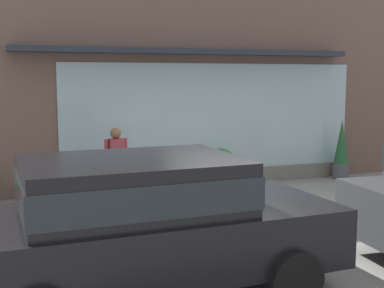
{
  "coord_description": "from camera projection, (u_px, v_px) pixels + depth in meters",
  "views": [
    {
      "loc": [
        -3.89,
        -8.11,
        2.52
      ],
      "look_at": [
        -0.56,
        1.2,
        1.24
      ],
      "focal_mm": 48.42,
      "sensor_mm": 36.0,
      "label": 1
    }
  ],
  "objects": [
    {
      "name": "curb_strip",
      "position": [
        249.0,
        219.0,
        9.0
      ],
      "size": [
        14.0,
        0.24,
        0.12
      ],
      "primitive_type": "cube",
      "color": "#B2B2AD",
      "rests_on": "ground_plane"
    },
    {
      "name": "potted_plant_window_center",
      "position": [
        341.0,
        150.0,
        12.85
      ],
      "size": [
        0.39,
        0.39,
        1.48
      ],
      "color": "#4C4C51",
      "rests_on": "ground_plane"
    },
    {
      "name": "parked_car_black",
      "position": [
        143.0,
        218.0,
        5.93
      ],
      "size": [
        4.42,
        2.21,
        1.61
      ],
      "rotation": [
        0.0,
        0.0,
        0.04
      ],
      "color": "black",
      "rests_on": "ground_plane"
    },
    {
      "name": "ground_plane",
      "position": [
        244.0,
        220.0,
        9.19
      ],
      "size": [
        60.0,
        60.0,
        0.0
      ],
      "primitive_type": "plane",
      "color": "gray"
    },
    {
      "name": "potted_plant_corner_tall",
      "position": [
        221.0,
        168.0,
        11.52
      ],
      "size": [
        0.65,
        0.65,
        0.95
      ],
      "color": "#9E6042",
      "rests_on": "ground_plane"
    },
    {
      "name": "potted_plant_near_hydrant",
      "position": [
        88.0,
        183.0,
        10.76
      ],
      "size": [
        0.37,
        0.37,
        0.66
      ],
      "color": "#9E6042",
      "rests_on": "ground_plane"
    },
    {
      "name": "fire_hydrant",
      "position": [
        137.0,
        191.0,
        9.43
      ],
      "size": [
        0.38,
        0.35,
        0.9
      ],
      "color": "red",
      "rests_on": "ground_plane"
    },
    {
      "name": "pedestrian_with_handbag",
      "position": [
        117.0,
        162.0,
        9.93
      ],
      "size": [
        0.64,
        0.25,
        1.57
      ],
      "rotation": [
        0.0,
        0.0,
        0.2
      ],
      "color": "#475675",
      "rests_on": "ground_plane"
    },
    {
      "name": "storefront",
      "position": [
        186.0,
        89.0,
        11.88
      ],
      "size": [
        14.0,
        0.81,
        4.57
      ],
      "color": "brown",
      "rests_on": "ground_plane"
    },
    {
      "name": "potted_plant_window_left",
      "position": [
        139.0,
        174.0,
        11.23
      ],
      "size": [
        0.41,
        0.41,
        0.93
      ],
      "color": "#9E6042",
      "rests_on": "ground_plane"
    }
  ]
}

